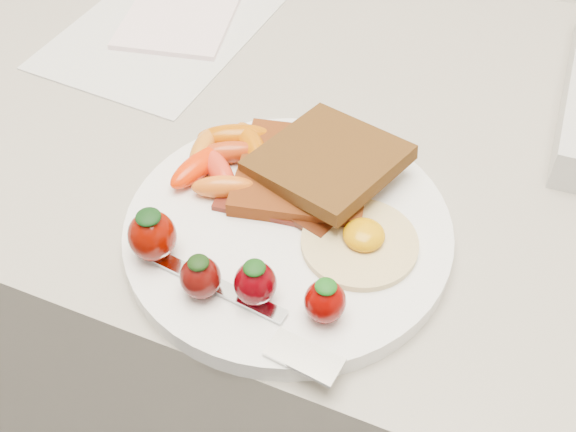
% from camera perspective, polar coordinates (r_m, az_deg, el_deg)
% --- Properties ---
extents(counter, '(2.00, 0.60, 0.90)m').
position_cam_1_polar(counter, '(1.07, 2.68, -11.03)').
color(counter, gray).
rests_on(counter, ground).
extents(plate, '(0.27, 0.27, 0.02)m').
position_cam_1_polar(plate, '(0.60, 0.00, -1.23)').
color(plate, white).
rests_on(plate, counter).
extents(toast_lower, '(0.13, 0.13, 0.01)m').
position_cam_1_polar(toast_lower, '(0.62, 1.24, 3.45)').
color(toast_lower, '#491B05').
rests_on(toast_lower, plate).
extents(toast_upper, '(0.14, 0.14, 0.03)m').
position_cam_1_polar(toast_upper, '(0.61, 3.18, 4.41)').
color(toast_upper, black).
rests_on(toast_upper, toast_lower).
extents(fried_egg, '(0.12, 0.12, 0.02)m').
position_cam_1_polar(fried_egg, '(0.58, 5.77, -1.95)').
color(fried_egg, '#F9EFB7').
rests_on(fried_egg, plate).
extents(bacon_strips, '(0.11, 0.06, 0.01)m').
position_cam_1_polar(bacon_strips, '(0.60, -0.76, 1.02)').
color(bacon_strips, '#350304').
rests_on(bacon_strips, plate).
extents(baby_carrots, '(0.08, 0.11, 0.02)m').
position_cam_1_polar(baby_carrots, '(0.64, -5.14, 4.74)').
color(baby_carrots, '#B9370E').
rests_on(baby_carrots, plate).
extents(strawberries, '(0.18, 0.05, 0.05)m').
position_cam_1_polar(strawberries, '(0.54, -5.53, -4.02)').
color(strawberries, '#650800').
rests_on(strawberries, plate).
extents(fork, '(0.18, 0.06, 0.00)m').
position_cam_1_polar(fork, '(0.53, -2.89, -7.82)').
color(fork, silver).
rests_on(fork, plate).
extents(paper_sheet, '(0.21, 0.27, 0.00)m').
position_cam_1_polar(paper_sheet, '(0.85, -9.90, 14.30)').
color(paper_sheet, silver).
rests_on(paper_sheet, counter).
extents(notepad, '(0.15, 0.19, 0.01)m').
position_cam_1_polar(notepad, '(0.87, -8.29, 15.78)').
color(notepad, white).
rests_on(notepad, paper_sheet).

